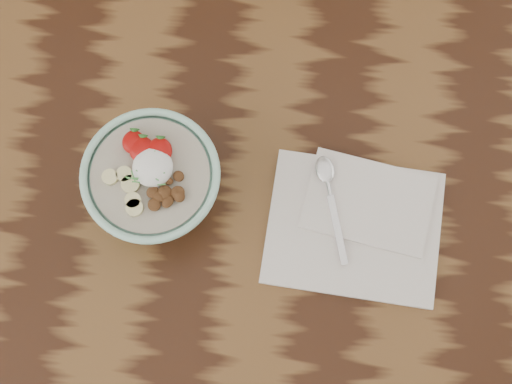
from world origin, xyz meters
TOP-DOWN VIEW (x-y plane):
  - table at (0.00, 0.00)cm, footprint 160.00×90.00cm
  - breakfast_bowl at (-4.81, -1.74)cm, footprint 18.81×18.81cm
  - napkin at (24.13, -3.85)cm, footprint 26.04×22.28cm
  - spoon at (19.55, 1.14)cm, footprint 5.94×16.12cm

SIDE VIEW (x-z plane):
  - table at x=0.00cm, z-range 28.20..103.20cm
  - napkin at x=24.13cm, z-range 74.88..76.40cm
  - spoon at x=19.55cm, z-range 76.45..77.30cm
  - breakfast_bowl at x=-4.81cm, z-range 75.08..87.76cm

